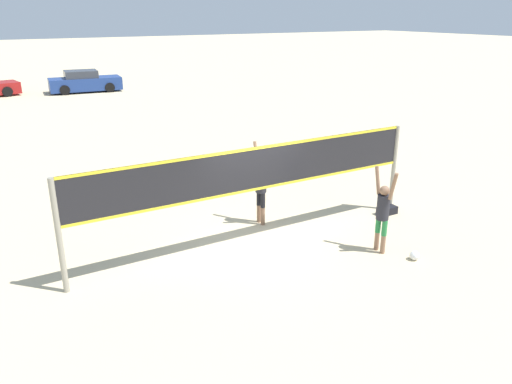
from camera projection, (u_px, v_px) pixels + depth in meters
The scene contains 7 objects.
ground_plane at pixel (256, 243), 11.79m from camera, with size 200.00×200.00×0.00m, color beige.
volleyball_net at pixel (256, 175), 11.21m from camera, with size 8.68×0.11×2.35m.
player_spiker at pixel (383, 210), 11.05m from camera, with size 0.28×0.68×1.96m.
player_blocker at pixel (261, 182), 12.52m from camera, with size 0.28×0.70×2.12m.
volleyball at pixel (415, 255), 10.97m from camera, with size 0.21×0.21×0.21m.
gear_bag at pixel (387, 210), 13.45m from camera, with size 0.55×0.27×0.21m.
parked_car_mid at pixel (85, 82), 33.61m from camera, with size 4.76×2.27×1.43m.
Camera 1 is at (-5.35, -9.22, 5.17)m, focal length 35.00 mm.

